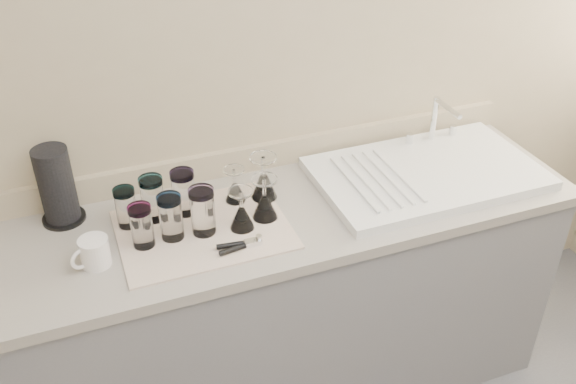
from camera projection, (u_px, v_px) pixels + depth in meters
name	position (u px, v px, depth m)	size (l,w,h in m)	color
counter_unit	(288.00, 303.00, 2.46)	(2.06, 0.62, 0.90)	slate
sink_unit	(427.00, 172.00, 2.37)	(0.82, 0.50, 0.22)	white
dish_towel	(203.00, 229.00, 2.10)	(0.55, 0.42, 0.01)	silver
tumbler_teal	(126.00, 207.00, 2.08)	(0.07, 0.07, 0.14)	white
tumbler_cyan	(153.00, 198.00, 2.11)	(0.08, 0.08, 0.16)	white
tumbler_purple	(184.00, 192.00, 2.14)	(0.08, 0.08, 0.16)	white
tumbler_magenta	(142.00, 226.00, 1.99)	(0.07, 0.07, 0.15)	white
tumbler_blue	(171.00, 217.00, 2.02)	(0.08, 0.08, 0.15)	white
tumbler_lavender	(203.00, 211.00, 2.04)	(0.08, 0.08, 0.16)	white
goblet_back_left	(235.00, 190.00, 2.22)	(0.07, 0.07, 0.13)	white
goblet_back_right	(264.00, 183.00, 2.23)	(0.09, 0.09, 0.16)	white
goblet_front_left	(242.00, 215.00, 2.08)	(0.08, 0.08, 0.14)	white
goblet_front_right	(265.00, 204.00, 2.13)	(0.09, 0.09, 0.15)	white
can_opener	(240.00, 245.00, 2.01)	(0.14, 0.05, 0.02)	silver
white_mug	(94.00, 252.00, 1.94)	(0.14, 0.12, 0.09)	white
paper_towel_roll	(57.00, 187.00, 2.09)	(0.14, 0.14, 0.27)	black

